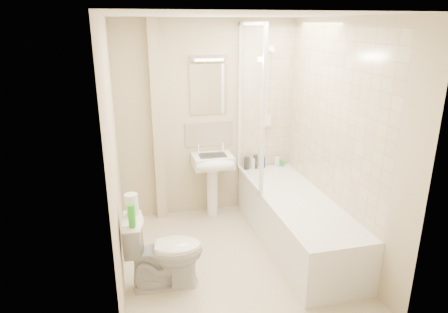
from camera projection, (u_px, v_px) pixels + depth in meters
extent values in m
plane|color=beige|center=(234.00, 260.00, 4.13)|extent=(2.50, 2.50, 0.00)
cube|color=beige|center=(208.00, 120.00, 4.90)|extent=(2.20, 0.02, 2.40)
cube|color=beige|center=(114.00, 159.00, 3.50)|extent=(0.02, 2.50, 2.40)
cube|color=beige|center=(340.00, 142.00, 4.00)|extent=(0.02, 2.50, 2.40)
cube|color=white|center=(236.00, 15.00, 3.37)|extent=(2.20, 2.50, 0.02)
cube|color=beige|center=(266.00, 100.00, 4.99)|extent=(0.70, 0.01, 1.75)
cube|color=beige|center=(332.00, 116.00, 4.09)|extent=(0.01, 2.10, 1.75)
cube|color=beige|center=(157.00, 124.00, 4.71)|extent=(0.12, 0.12, 2.40)
cube|color=beige|center=(209.00, 134.00, 4.95)|extent=(0.60, 0.02, 0.30)
cube|color=white|center=(209.00, 89.00, 4.77)|extent=(0.46, 0.01, 0.60)
cube|color=silver|center=(209.00, 58.00, 4.64)|extent=(0.42, 0.07, 0.07)
cube|color=white|center=(295.00, 221.00, 4.38)|extent=(0.70, 2.10, 0.55)
cube|color=white|center=(296.00, 202.00, 4.31)|extent=(0.56, 1.96, 0.05)
cube|color=white|center=(250.00, 106.00, 4.50)|extent=(0.01, 0.90, 1.80)
cube|color=white|center=(240.00, 99.00, 4.90)|extent=(0.04, 0.04, 1.80)
cube|color=white|center=(263.00, 114.00, 4.09)|extent=(0.04, 0.04, 1.80)
cube|color=white|center=(252.00, 24.00, 4.22)|extent=(0.04, 0.90, 0.04)
cube|color=white|center=(249.00, 178.00, 4.78)|extent=(0.04, 0.90, 0.03)
cylinder|color=white|center=(267.00, 90.00, 4.93)|extent=(0.02, 0.02, 0.90)
cylinder|color=white|center=(266.00, 125.00, 5.07)|extent=(0.05, 0.05, 0.02)
cylinder|color=white|center=(269.00, 52.00, 4.79)|extent=(0.05, 0.05, 0.02)
cylinder|color=white|center=(271.00, 50.00, 4.72)|extent=(0.08, 0.11, 0.11)
cube|color=white|center=(266.00, 120.00, 5.05)|extent=(0.10, 0.05, 0.14)
cylinder|color=white|center=(267.00, 86.00, 4.89)|extent=(0.01, 0.13, 0.84)
cylinder|color=white|center=(212.00, 191.00, 5.03)|extent=(0.14, 0.14, 0.64)
cube|color=white|center=(213.00, 161.00, 4.87)|extent=(0.48, 0.37, 0.15)
ellipsoid|color=white|center=(216.00, 166.00, 4.71)|extent=(0.48, 0.20, 0.15)
cube|color=silver|center=(213.00, 157.00, 4.85)|extent=(0.33, 0.24, 0.04)
cylinder|color=white|center=(198.00, 150.00, 4.90)|extent=(0.03, 0.03, 0.10)
cylinder|color=white|center=(223.00, 148.00, 4.97)|extent=(0.03, 0.03, 0.10)
sphere|color=white|center=(198.00, 146.00, 4.88)|extent=(0.04, 0.04, 0.04)
sphere|color=white|center=(223.00, 144.00, 4.95)|extent=(0.04, 0.04, 0.04)
cylinder|color=black|center=(247.00, 163.00, 5.11)|extent=(0.07, 0.07, 0.16)
cylinder|color=white|center=(253.00, 163.00, 5.13)|extent=(0.06, 0.06, 0.14)
cylinder|color=black|center=(256.00, 162.00, 5.13)|extent=(0.06, 0.06, 0.18)
cylinder|color=navy|center=(263.00, 162.00, 5.16)|extent=(0.05, 0.05, 0.15)
cylinder|color=white|center=(277.00, 162.00, 5.21)|extent=(0.06, 0.06, 0.13)
cylinder|color=green|center=(282.00, 163.00, 5.23)|extent=(0.06, 0.06, 0.09)
imported|color=white|center=(164.00, 251.00, 3.65)|extent=(0.50, 0.76, 0.72)
cylinder|color=white|center=(132.00, 210.00, 3.54)|extent=(0.11, 0.11, 0.09)
cylinder|color=white|center=(131.00, 200.00, 3.49)|extent=(0.12, 0.12, 0.11)
cylinder|color=green|center=(132.00, 216.00, 3.32)|extent=(0.06, 0.06, 0.19)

